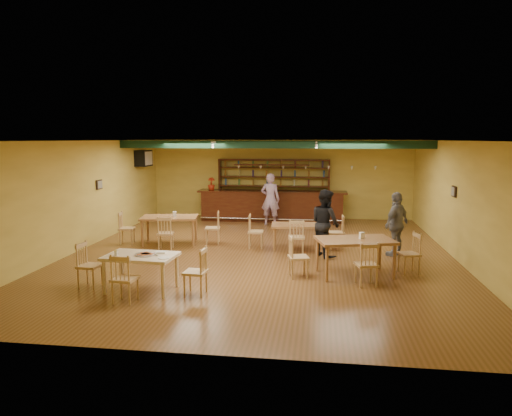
# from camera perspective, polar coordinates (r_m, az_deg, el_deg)

# --- Properties ---
(floor) EXTENTS (12.00, 12.00, 0.00)m
(floor) POSITION_cam_1_polar(r_m,az_deg,el_deg) (12.67, 0.58, -5.56)
(floor) COLOR brown
(floor) RESTS_ON ground
(ceiling_beam) EXTENTS (10.00, 0.30, 0.25)m
(ceiling_beam) POSITION_cam_1_polar(r_m,az_deg,el_deg) (15.08, 1.94, 7.68)
(ceiling_beam) COLOR black
(ceiling_beam) RESTS_ON ceiling
(track_rail_left) EXTENTS (0.05, 2.50, 0.05)m
(track_rail_left) POSITION_cam_1_polar(r_m,az_deg,el_deg) (15.96, -4.34, 7.95)
(track_rail_left) COLOR silver
(track_rail_left) RESTS_ON ceiling
(track_rail_right) EXTENTS (0.05, 2.50, 0.05)m
(track_rail_right) POSITION_cam_1_polar(r_m,az_deg,el_deg) (15.60, 7.34, 7.90)
(track_rail_right) COLOR silver
(track_rail_right) RESTS_ON ceiling
(ac_unit) EXTENTS (0.34, 0.70, 0.48)m
(ac_unit) POSITION_cam_1_polar(r_m,az_deg,el_deg) (17.60, -13.41, 5.86)
(ac_unit) COLOR silver
(ac_unit) RESTS_ON wall_left
(picture_left) EXTENTS (0.04, 0.34, 0.28)m
(picture_left) POSITION_cam_1_polar(r_m,az_deg,el_deg) (14.78, -18.40, 2.70)
(picture_left) COLOR black
(picture_left) RESTS_ON wall_left
(picture_right) EXTENTS (0.04, 0.34, 0.28)m
(picture_right) POSITION_cam_1_polar(r_m,az_deg,el_deg) (13.23, 22.78, 1.85)
(picture_right) COLOR black
(picture_right) RESTS_ON wall_right
(bar_counter) EXTENTS (5.50, 0.85, 1.13)m
(bar_counter) POSITION_cam_1_polar(r_m,az_deg,el_deg) (17.62, 1.92, 0.26)
(bar_counter) COLOR #36110A
(bar_counter) RESTS_ON ground
(back_bar_hutch) EXTENTS (4.25, 0.40, 2.28)m
(back_bar_hutch) POSITION_cam_1_polar(r_m,az_deg,el_deg) (18.17, 2.14, 2.33)
(back_bar_hutch) COLOR #36110A
(back_bar_hutch) RESTS_ON ground
(poinsettia) EXTENTS (0.34, 0.34, 0.47)m
(poinsettia) POSITION_cam_1_polar(r_m,az_deg,el_deg) (17.90, -5.41, 2.94)
(poinsettia) COLOR #AF2710
(poinsettia) RESTS_ON bar_counter
(dining_table_a) EXTENTS (1.74, 1.21, 0.80)m
(dining_table_a) POSITION_cam_1_polar(r_m,az_deg,el_deg) (14.06, -10.36, -2.63)
(dining_table_a) COLOR brown
(dining_table_a) RESTS_ON ground
(dining_table_b) EXTENTS (1.42, 0.91, 0.68)m
(dining_table_b) POSITION_cam_1_polar(r_m,az_deg,el_deg) (13.32, 4.83, -3.40)
(dining_table_b) COLOR brown
(dining_table_b) RESTS_ON ground
(dining_table_d) EXTENTS (1.87, 1.39, 0.83)m
(dining_table_d) POSITION_cam_1_polar(r_m,az_deg,el_deg) (10.88, 11.81, -5.83)
(dining_table_d) COLOR brown
(dining_table_d) RESTS_ON ground
(near_table) EXTENTS (1.45, 0.99, 0.74)m
(near_table) POSITION_cam_1_polar(r_m,az_deg,el_deg) (9.89, -13.67, -7.60)
(near_table) COLOR #CBB188
(near_table) RESTS_ON ground
(pizza_tray) EXTENTS (0.52, 0.52, 0.01)m
(pizza_tray) POSITION_cam_1_polar(r_m,az_deg,el_deg) (9.76, -13.20, -5.49)
(pizza_tray) COLOR silver
(pizza_tray) RESTS_ON near_table
(parmesan_shaker) EXTENTS (0.08, 0.08, 0.11)m
(parmesan_shaker) POSITION_cam_1_polar(r_m,az_deg,el_deg) (9.82, -16.51, -5.24)
(parmesan_shaker) COLOR #EAE5C6
(parmesan_shaker) RESTS_ON near_table
(napkin_stack) EXTENTS (0.23, 0.19, 0.03)m
(napkin_stack) POSITION_cam_1_polar(r_m,az_deg,el_deg) (9.85, -11.43, -5.26)
(napkin_stack) COLOR white
(napkin_stack) RESTS_ON near_table
(pizza_server) EXTENTS (0.29, 0.29, 0.00)m
(pizza_server) POSITION_cam_1_polar(r_m,az_deg,el_deg) (9.75, -12.27, -5.42)
(pizza_server) COLOR silver
(pizza_server) RESTS_ON pizza_tray
(side_plate) EXTENTS (0.23, 0.23, 0.01)m
(side_plate) POSITION_cam_1_polar(r_m,az_deg,el_deg) (9.43, -11.08, -5.92)
(side_plate) COLOR white
(side_plate) RESTS_ON near_table
(patron_bar) EXTENTS (0.72, 0.52, 1.85)m
(patron_bar) POSITION_cam_1_polar(r_m,az_deg,el_deg) (16.76, 1.74, 1.07)
(patron_bar) COLOR #7E4393
(patron_bar) RESTS_ON ground
(patron_right_a) EXTENTS (1.02, 1.08, 1.76)m
(patron_right_a) POSITION_cam_1_polar(r_m,az_deg,el_deg) (12.42, 8.36, -1.80)
(patron_right_a) COLOR black
(patron_right_a) RESTS_ON ground
(patron_right_b) EXTENTS (0.94, 1.03, 1.68)m
(patron_right_b) POSITION_cam_1_polar(r_m,az_deg,el_deg) (12.87, 16.59, -1.86)
(patron_right_b) COLOR gray
(patron_right_b) RESTS_ON ground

